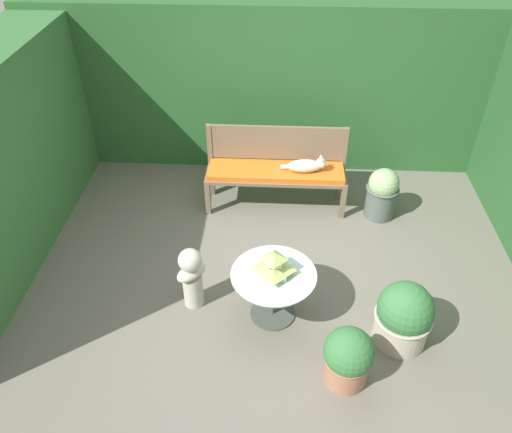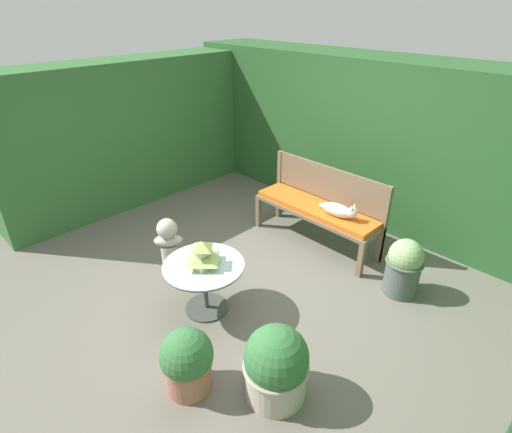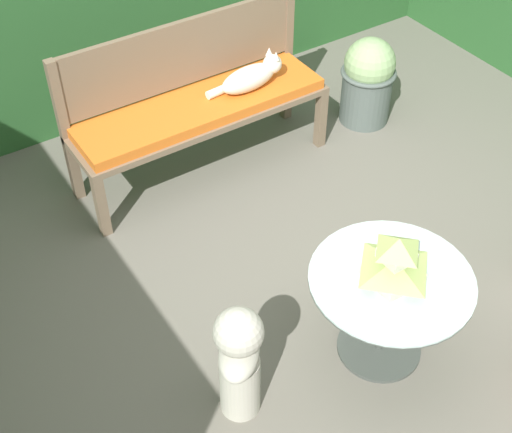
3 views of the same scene
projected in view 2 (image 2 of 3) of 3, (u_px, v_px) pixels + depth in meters
name	position (u px, v px, depth m)	size (l,w,h in m)	color
ground	(249.00, 285.00, 4.32)	(30.00, 30.00, 0.00)	#666056
foliage_hedge_back	(384.00, 140.00, 5.37)	(6.40, 0.96, 2.10)	#285628
foliage_hedge_left	(123.00, 134.00, 5.75)	(0.70, 3.64, 2.02)	#336633
garden_bench	(316.00, 211.00, 4.87)	(1.64, 0.46, 0.52)	brown
bench_backrest	(328.00, 187.00, 4.88)	(1.64, 0.06, 0.96)	brown
cat	(339.00, 210.00, 4.55)	(0.52, 0.19, 0.21)	silver
patio_table	(204.00, 274.00, 3.80)	(0.77, 0.77, 0.53)	#424742
pagoda_birdhouse	(203.00, 255.00, 3.69)	(0.29, 0.29, 0.26)	beige
garden_bust	(169.00, 244.00, 4.37)	(0.34, 0.35, 0.67)	#B7B2A3
potted_plant_path_edge	(404.00, 267.00, 4.07)	(0.38, 0.38, 0.63)	#4C5651
potted_plant_table_far	(276.00, 365.00, 3.00)	(0.51, 0.51, 0.64)	#ADA393
potted_plant_patio_mid	(187.00, 361.00, 3.06)	(0.42, 0.42, 0.56)	#9E664C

